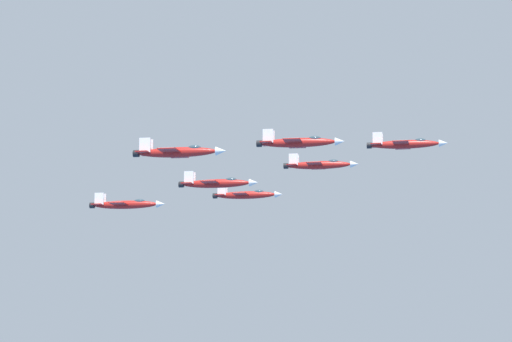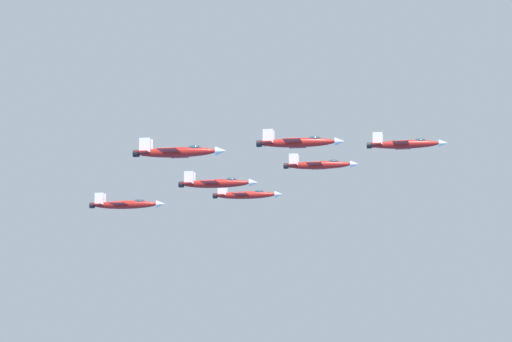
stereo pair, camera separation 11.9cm
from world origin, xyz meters
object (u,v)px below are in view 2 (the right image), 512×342
at_px(jet_lead, 405,144).
at_px(jet_slot_rear, 216,183).
at_px(jet_right_wingman, 298,142).
at_px(jet_trailing, 126,204).
at_px(jet_right_outer, 177,152).
at_px(jet_left_wingman, 319,165).
at_px(jet_left_outer, 246,195).

xyz_separation_m(jet_lead, jet_slot_rear, (-11.76, 36.73, -6.95)).
height_order(jet_lead, jet_right_wingman, jet_lead).
distance_m(jet_slot_rear, jet_trailing, 19.68).
xyz_separation_m(jet_right_wingman, jet_slot_rear, (9.73, 23.36, -5.01)).
distance_m(jet_lead, jet_right_outer, 50.96).
bearing_deg(jet_right_wingman, jet_lead, 39.40).
xyz_separation_m(jet_left_wingman, jet_left_outer, (9.73, 23.36, -4.00)).
distance_m(jet_right_wingman, jet_right_outer, 25.63).
height_order(jet_left_wingman, jet_slot_rear, jet_left_wingman).
distance_m(jet_right_outer, jet_slot_rear, 32.79).
distance_m(jet_left_wingman, jet_left_outer, 25.62).
bearing_deg(jet_right_outer, jet_left_outer, 90.30).
relative_size(jet_left_wingman, jet_slot_rear, 0.99).
height_order(jet_left_outer, jet_trailing, jet_left_outer).
bearing_deg(jet_left_outer, jet_right_outer, -89.47).
bearing_deg(jet_lead, jet_trailing, -179.33).
xyz_separation_m(jet_left_outer, jet_trailing, (-37.10, 8.37, -5.83)).
xyz_separation_m(jet_lead, jet_right_wingman, (-21.49, 13.37, -1.95)).
distance_m(jet_right_wingman, jet_trailing, 42.85).
height_order(jet_slot_rear, jet_trailing, jet_slot_rear).
relative_size(jet_right_outer, jet_trailing, 1.05).
bearing_deg(jet_trailing, jet_right_wingman, -23.77).
bearing_deg(jet_slot_rear, jet_right_wingman, -40.02).
distance_m(jet_left_outer, jet_slot_rear, 32.83).
distance_m(jet_left_outer, jet_trailing, 38.47).
bearing_deg(jet_lead, jet_right_wingman, -138.97).
bearing_deg(jet_slot_rear, jet_right_outer, -89.66).
bearing_deg(jet_trailing, jet_left_outer, 58.79).
bearing_deg(jet_lead, jet_right_outer, -138.97).
distance_m(jet_right_wingman, jet_slot_rear, 25.80).
relative_size(jet_left_wingman, jet_right_wingman, 0.99).
height_order(jet_lead, jet_trailing, jet_lead).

